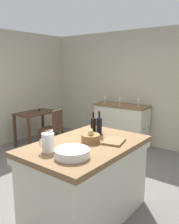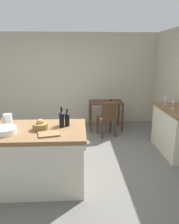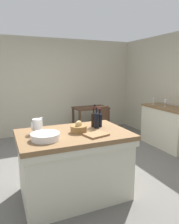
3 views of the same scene
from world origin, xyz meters
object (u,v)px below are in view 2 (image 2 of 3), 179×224
at_px(writing_desk, 106,106).
at_px(pitcher, 8,120).
at_px(wine_bottle_amber, 62,118).
at_px(wine_bottle_green, 61,119).
at_px(wine_bottle_dark, 67,119).
at_px(wine_glass_middle, 166,99).
at_px(wash_bowl, 4,131).
at_px(cutting_board, 49,134).
at_px(island_table, 38,155).
at_px(wine_glass_left, 173,103).
at_px(side_cabinet, 174,131).
at_px(wooden_chair, 107,118).
at_px(bread_basket, 40,126).

relative_size(writing_desk, pitcher, 3.82).
bearing_deg(wine_bottle_amber, wine_bottle_green, -89.25).
distance_m(wine_bottle_dark, wine_glass_middle, 2.46).
xyz_separation_m(wash_bowl, cutting_board, (0.63, -0.09, -0.03)).
bearing_deg(island_table, wash_bowl, -159.40).
height_order(wine_bottle_dark, wine_glass_left, wine_bottle_dark).
xyz_separation_m(wine_bottle_dark, wine_glass_middle, (2.08, 1.31, 0.01)).
relative_size(cutting_board, wine_glass_middle, 1.79).
bearing_deg(cutting_board, side_cabinet, 28.05).
relative_size(writing_desk, wine_glass_left, 5.49).
xyz_separation_m(writing_desk, cutting_board, (-1.14, -2.78, 0.29)).
relative_size(writing_desk, wine_bottle_green, 2.87).
height_order(wooden_chair, wash_bowl, wash_bowl).
bearing_deg(writing_desk, wine_glass_middle, -42.89).
height_order(wooden_chair, wine_bottle_amber, wine_bottle_amber).
bearing_deg(side_cabinet, wine_bottle_amber, -159.11).
relative_size(wash_bowl, cutting_board, 1.23).
bearing_deg(pitcher, wine_glass_middle, 23.46).
distance_m(cutting_board, wine_bottle_green, 0.37).
relative_size(wine_bottle_amber, wine_glass_middle, 1.85).
distance_m(island_table, wooden_chair, 2.39).
distance_m(pitcher, bread_basket, 0.55).
bearing_deg(wine_bottle_green, bread_basket, -162.52).
bearing_deg(bread_basket, wine_bottle_amber, 31.85).
bearing_deg(island_table, pitcher, 162.01).
bearing_deg(writing_desk, wine_bottle_green, -111.81).
bearing_deg(cutting_board, wine_bottle_amber, 70.05).
xyz_separation_m(wash_bowl, wine_glass_middle, (2.95, 1.60, 0.08)).
xyz_separation_m(side_cabinet, wine_bottle_dark, (-2.13, -0.88, 0.56)).
bearing_deg(cutting_board, bread_basket, 124.92).
distance_m(side_cabinet, wine_bottle_dark, 2.38).
distance_m(wine_bottle_green, wine_glass_left, 2.36).
height_order(writing_desk, wooden_chair, wooden_chair).
height_order(island_table, pitcher, pitcher).
distance_m(writing_desk, wooden_chair, 0.59).
distance_m(island_table, wine_glass_left, 2.79).
distance_m(wooden_chair, cutting_board, 2.52).
bearing_deg(wine_bottle_dark, writing_desk, 69.41).
xyz_separation_m(bread_basket, wine_bottle_dark, (0.39, 0.16, 0.06)).
bearing_deg(wooden_chair, wine_bottle_amber, -118.17).
relative_size(island_table, wash_bowl, 4.24).
bearing_deg(pitcher, cutting_board, -30.00).
relative_size(writing_desk, wine_bottle_dark, 3.25).
height_order(island_table, wash_bowl, wash_bowl).
bearing_deg(wine_bottle_green, wine_bottle_amber, 90.75).
xyz_separation_m(wooden_chair, cutting_board, (-1.12, -2.22, 0.44)).
height_order(pitcher, wine_bottle_amber, wine_bottle_amber).
height_order(wine_bottle_amber, wine_bottle_green, wine_bottle_green).
height_order(pitcher, wine_glass_left, pitcher).
bearing_deg(wine_glass_middle, cutting_board, -143.92).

